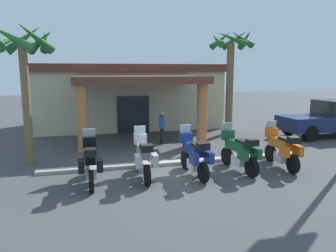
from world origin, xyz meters
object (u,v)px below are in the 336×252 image
(motel_building, at_px, (128,95))
(motorcycle_orange, at_px, (282,149))
(pickup_truck_navy, at_px, (329,119))
(pedestrian, at_px, (162,125))
(palm_tree_near_portico, at_px, (231,59))
(motorcycle_green, at_px, (239,152))
(motorcycle_silver, at_px, (144,157))
(motorcycle_blue, at_px, (194,155))
(palm_tree_roadside, at_px, (24,55))
(motorcycle_black, at_px, (90,162))

(motel_building, relative_size, motorcycle_orange, 5.19)
(motorcycle_orange, xyz_separation_m, pickup_truck_navy, (5.75, 4.43, 0.24))
(pedestrian, xyz_separation_m, palm_tree_near_portico, (4.25, 1.64, 3.21))
(motorcycle_green, height_order, pedestrian, motorcycle_green)
(motorcycle_silver, distance_m, palm_tree_near_portico, 9.42)
(motel_building, bearing_deg, motorcycle_blue, -85.23)
(palm_tree_roadside, bearing_deg, motorcycle_silver, -35.38)
(motel_building, distance_m, palm_tree_near_portico, 6.80)
(motel_building, height_order, motorcycle_orange, motel_building)
(motel_building, distance_m, pedestrian, 5.66)
(motorcycle_black, bearing_deg, palm_tree_roadside, 37.07)
(motorcycle_silver, relative_size, motorcycle_green, 1.00)
(pedestrian, bearing_deg, motorcycle_orange, -60.27)
(motorcycle_black, distance_m, palm_tree_roadside, 4.95)
(pickup_truck_navy, distance_m, palm_tree_near_portico, 6.15)
(palm_tree_roadside, xyz_separation_m, palm_tree_near_portico, (9.87, 3.66, 0.05))
(motorcycle_silver, relative_size, motorcycle_blue, 1.00)
(motel_building, relative_size, palm_tree_near_portico, 1.98)
(motorcycle_silver, bearing_deg, pedestrian, -18.46)
(motorcycle_blue, xyz_separation_m, palm_tree_roadside, (-5.57, 2.91, 3.38))
(motorcycle_silver, height_order, pedestrian, motorcycle_silver)
(pedestrian, bearing_deg, pickup_truck_navy, -7.48)
(pickup_truck_navy, xyz_separation_m, palm_tree_roadside, (-14.71, -1.62, 3.14))
(motorcycle_green, relative_size, pedestrian, 1.38)
(pedestrian, bearing_deg, palm_tree_near_portico, 16.09)
(motel_building, distance_m, motorcycle_orange, 11.24)
(motorcycle_blue, xyz_separation_m, motorcycle_green, (1.70, 0.09, 0.00))
(motorcycle_green, relative_size, palm_tree_near_portico, 0.38)
(motorcycle_green, xyz_separation_m, pickup_truck_navy, (7.45, 4.44, 0.24))
(motorcycle_orange, distance_m, pickup_truck_navy, 7.27)
(motorcycle_silver, xyz_separation_m, palm_tree_near_portico, (6.00, 6.41, 3.43))
(motel_building, xyz_separation_m, pedestrian, (0.94, -5.47, -1.08))
(motel_building, distance_m, motorcycle_black, 10.76)
(motorcycle_green, bearing_deg, motorcycle_silver, 81.56)
(motorcycle_silver, bearing_deg, motorcycle_blue, -93.87)
(palm_tree_roadside, bearing_deg, motorcycle_black, -53.04)
(palm_tree_near_portico, bearing_deg, motorcycle_black, -139.60)
(pedestrian, distance_m, pickup_truck_navy, 9.11)
(pedestrian, bearing_deg, motorcycle_black, -129.98)
(motorcycle_orange, xyz_separation_m, pedestrian, (-3.35, 4.83, 0.22))
(motorcycle_black, height_order, palm_tree_near_portico, palm_tree_near_portico)
(palm_tree_roadside, bearing_deg, palm_tree_near_portico, 20.34)
(palm_tree_roadside, relative_size, palm_tree_near_portico, 0.91)
(motel_building, relative_size, pickup_truck_navy, 2.19)
(motorcycle_green, bearing_deg, pickup_truck_navy, -66.37)
(motorcycle_blue, height_order, palm_tree_near_portico, palm_tree_near_portico)
(pickup_truck_navy, bearing_deg, motel_building, 147.87)
(palm_tree_near_portico, bearing_deg, motorcycle_green, -111.87)
(motorcycle_orange, distance_m, palm_tree_roadside, 9.98)
(motorcycle_blue, bearing_deg, motorcycle_green, -90.63)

